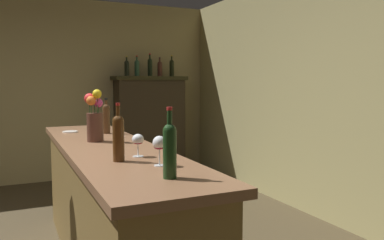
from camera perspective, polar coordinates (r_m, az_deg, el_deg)
The scene contains 16 objects.
wall_back at distance 6.11m, azimuth -24.64°, elevation 3.91°, with size 5.97×0.12×2.69m, color tan.
wall_right at distance 4.15m, azimuth 21.79°, elevation 3.54°, with size 0.12×6.52×2.69m, color tan.
bar_counter at distance 3.10m, azimuth -11.90°, elevation -12.61°, with size 0.65×2.94×0.99m.
display_cabinet at distance 6.16m, azimuth -6.16°, elevation -0.58°, with size 1.13×0.43×1.55m.
wine_bottle_rose at distance 2.34m, azimuth -10.67°, elevation -2.28°, with size 0.07×0.07×0.35m.
wine_bottle_pinot at distance 3.66m, azimuth -12.37°, elevation 0.42°, with size 0.07×0.07×0.32m.
wine_bottle_chardonnay at distance 1.90m, azimuth -3.27°, elevation -4.06°, with size 0.07×0.07×0.35m.
wine_glass_front at distance 2.19m, azimuth -4.77°, elevation -3.56°, with size 0.08×0.08×0.17m.
wine_glass_mid at distance 2.48m, azimuth -7.89°, elevation -3.00°, with size 0.07×0.07×0.14m.
flower_arrangement at distance 3.18m, azimuth -14.01°, elevation 0.32°, with size 0.14×0.15×0.41m.
cheese_plate at distance 3.84m, azimuth -17.31°, elevation -1.65°, with size 0.14×0.14×0.01m, color white.
display_bottle_left at distance 6.02m, azimuth -9.49°, elevation 7.58°, with size 0.07×0.07×0.30m.
display_bottle_midleft at distance 6.07m, azimuth -8.02°, elevation 7.64°, with size 0.07×0.07×0.31m.
display_bottle_center at distance 6.13m, azimuth -6.15°, elevation 7.79°, with size 0.07×0.07×0.35m.
display_bottle_midright at distance 6.19m, azimuth -4.71°, elevation 7.56°, with size 0.08×0.08×0.29m.
display_bottle_right at distance 6.26m, azimuth -2.97°, elevation 7.68°, with size 0.07×0.07×0.34m.
Camera 1 is at (-0.03, -2.85, 1.45)m, focal length 36.61 mm.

